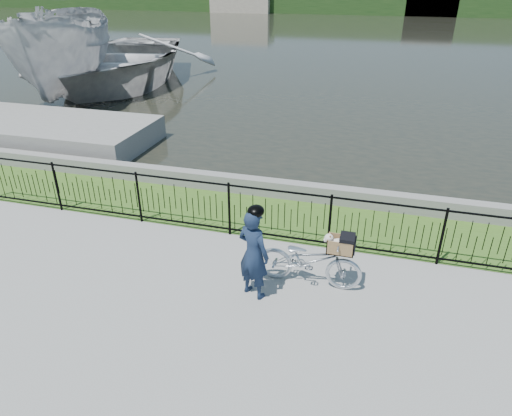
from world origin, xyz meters
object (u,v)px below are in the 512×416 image
(bicycle_rig, at_px, (310,259))
(boat_near, at_px, (63,49))
(dock, at_px, (3,127))
(boat_far, at_px, (116,59))
(cyclist, at_px, (253,252))

(bicycle_rig, xyz_separation_m, boat_near, (-12.12, 10.43, 1.47))
(dock, distance_m, boat_far, 8.03)
(boat_near, distance_m, boat_far, 2.86)
(boat_near, bearing_deg, dock, -76.46)
(dock, relative_size, cyclist, 6.09)
(dock, bearing_deg, cyclist, -29.45)
(bicycle_rig, distance_m, boat_near, 16.05)
(cyclist, height_order, boat_near, boat_near)
(bicycle_rig, height_order, boat_far, boat_far)
(cyclist, bearing_deg, bicycle_rig, 33.15)
(boat_near, bearing_deg, cyclist, -44.20)
(boat_near, xyz_separation_m, boat_far, (0.74, 2.65, -0.78))
(dock, height_order, boat_far, boat_far)
(boat_far, bearing_deg, bicycle_rig, -48.98)
(boat_near, bearing_deg, boat_far, 74.30)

